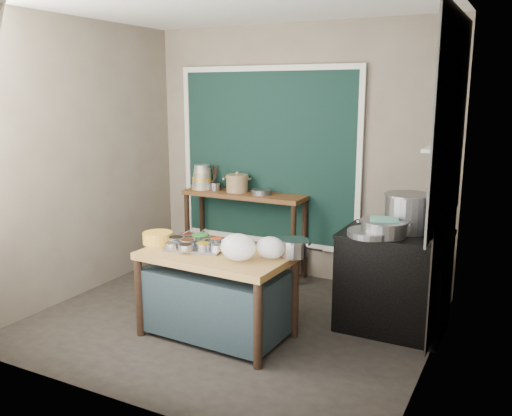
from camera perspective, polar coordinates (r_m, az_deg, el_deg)
The scene contains 31 objects.
floor at distance 5.13m, azimuth -2.66°, elevation -11.88°, with size 3.50×3.00×0.02m, color black.
back_wall at distance 6.08m, azimuth 4.36°, elevation 5.72°, with size 3.50×0.02×2.80m, color #756B5A.
left_wall at distance 5.81m, azimuth -18.08°, elevation 4.86°, with size 0.02×3.00×2.80m, color #756B5A.
right_wall at distance 4.15m, azimuth 18.73°, elevation 2.13°, with size 0.02×3.00×2.80m, color #756B5A.
ceiling at distance 4.74m, azimuth -3.01°, elevation 21.04°, with size 3.50×3.00×0.02m, color #756B5A.
curtain_panel at distance 6.19m, azimuth 1.21°, elevation 5.40°, with size 2.10×0.02×1.90m, color black.
curtain_frame at distance 6.18m, azimuth 1.17°, elevation 5.39°, with size 2.22×0.03×2.02m, color beige, non-canonical shape.
tile_panel at distance 4.65m, azimuth 19.87°, elevation 8.65°, with size 0.02×1.70×1.70m, color #B2B2AA.
soot_patch at distance 4.94m, azimuth 19.13°, elevation -4.73°, with size 0.01×1.30×1.30m, color black.
wall_shelf at distance 4.98m, azimuth 18.93°, elevation 6.01°, with size 0.22×0.70×0.03m, color beige.
prep_table at distance 4.70m, azimuth -4.15°, elevation -9.10°, with size 1.25×0.72×0.75m, color olive.
back_counter at distance 6.28m, azimuth -1.23°, elevation -2.64°, with size 1.45×0.40×0.95m, color #573319.
stove_block at distance 4.99m, azimuth 14.27°, elevation -7.57°, with size 0.90×0.68×0.85m, color black.
stove_top at distance 4.86m, azimuth 14.54°, elevation -2.68°, with size 0.92×0.69×0.03m, color black.
condiment_tray at distance 4.72m, azimuth -6.25°, elevation -4.11°, with size 0.49×0.35×0.02m, color gray.
condiment_bowls at distance 4.73m, azimuth -6.37°, elevation -3.56°, with size 0.57×0.43×0.06m.
yellow_basin at distance 4.91m, azimuth -10.30°, elevation -3.11°, with size 0.27×0.27×0.10m, color gold.
saucepan at distance 4.47m, azimuth 3.89°, elevation -4.19°, with size 0.26×0.26×0.14m, color gray, non-canonical shape.
plastic_bag_a at distance 4.33m, azimuth -1.89°, elevation -4.16°, with size 0.29×0.25×0.22m, color white.
plastic_bag_b at distance 4.39m, azimuth 1.54°, elevation -4.19°, with size 0.24×0.20×0.18m, color white.
bowl_stack at distance 6.42m, azimuth -5.72°, elevation 3.12°, with size 0.26×0.26×0.29m.
utensil_cup at distance 6.33m, azimuth -4.34°, elevation 2.29°, with size 0.15×0.15×0.09m, color gray.
ceramic_crock at distance 6.20m, azimuth -2.00°, elevation 2.52°, with size 0.27×0.27×0.18m, color #8D704D, non-canonical shape.
wide_bowl at distance 6.05m, azimuth 0.56°, elevation 1.69°, with size 0.22×0.22×0.06m, color gray.
stock_pot at distance 4.89m, azimuth 15.69°, elevation -0.47°, with size 0.42×0.42×0.33m, color gray, non-canonical shape.
pot_lid at distance 4.73m, azimuth 18.04°, elevation -0.44°, with size 0.44×0.44×0.02m, color gray.
steamer at distance 4.71m, azimuth 13.31°, elevation -2.06°, with size 0.41×0.41×0.13m, color gray, non-canonical shape.
green_cloth at distance 4.69m, azimuth 13.36°, elevation -1.16°, with size 0.23×0.18×0.02m, color #56988A.
shallow_pan at distance 4.68m, azimuth 11.91°, elevation -2.61°, with size 0.39×0.39×0.05m, color gray.
shelf_bowl_stack at distance 4.87m, azimuth 18.81°, elevation 6.79°, with size 0.16×0.16×0.13m.
shelf_bowl_green at distance 5.12m, azimuth 19.22°, elevation 6.59°, with size 0.14×0.14×0.05m, color gray.
Camera 1 is at (2.35, -4.05, 2.07)m, focal length 38.00 mm.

